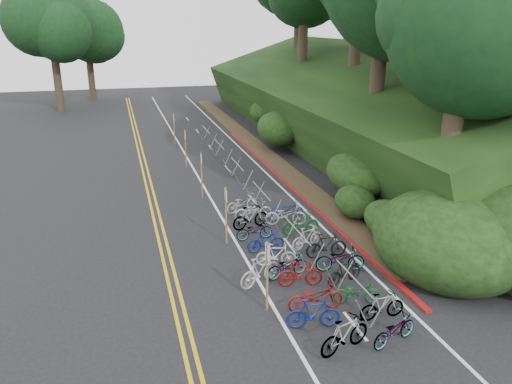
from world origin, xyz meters
TOP-DOWN VIEW (x-y plane):
  - ground at (0.00, 0.00)m, footprint 120.00×120.00m
  - road_markings at (0.63, 10.10)m, footprint 7.47×80.00m
  - red_curb at (5.70, 12.00)m, footprint 0.25×28.00m
  - embankment at (12.96, 19.04)m, footprint 14.30×48.14m
  - bike_rack_front at (3.49, -1.01)m, footprint 1.10×2.59m
  - bike_racks_rest at (3.00, 13.00)m, footprint 1.14×23.00m
  - signpost_near at (0.76, -0.36)m, footprint 0.08×0.40m
  - signposts_rest at (0.60, 14.00)m, footprint 0.08×18.40m
  - bike_front at (1.00, 1.29)m, footprint 1.27×1.86m
  - bike_valet at (2.95, 2.60)m, footprint 3.23×13.36m

SIDE VIEW (x-z plane):
  - ground at x=0.00m, z-range 0.00..0.00m
  - road_markings at x=0.63m, z-range 0.00..0.01m
  - red_curb at x=5.70m, z-range 0.00..0.10m
  - bike_valet at x=2.95m, z-range -0.06..1.02m
  - bike_front at x=1.00m, z-range 0.00..1.09m
  - bike_rack_front at x=3.49m, z-range 0.24..1.33m
  - bike_racks_rest at x=3.00m, z-range 0.27..1.44m
  - signpost_near at x=0.76m, z-range 0.18..2.58m
  - signposts_rest at x=0.60m, z-range 0.18..2.68m
  - embankment at x=12.96m, z-range -1.99..7.12m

